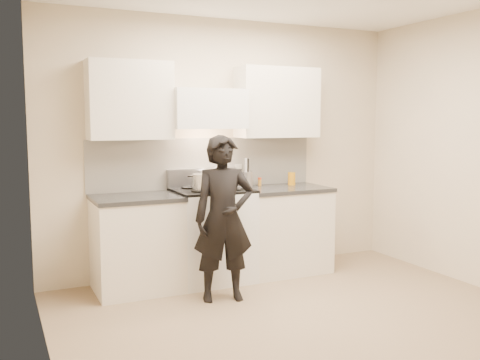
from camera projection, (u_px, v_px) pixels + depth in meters
name	position (u px, v px, depth m)	size (l,w,h in m)	color
ground_plane	(312.00, 322.00, 4.34)	(4.00, 4.00, 0.00)	#7F674C
room_shell	(285.00, 125.00, 4.48)	(4.04, 3.54, 2.70)	beige
stove	(212.00, 235.00, 5.45)	(0.76, 0.65, 0.96)	silver
counter_right	(283.00, 229.00, 5.80)	(0.92, 0.67, 0.92)	beige
counter_left	(137.00, 243.00, 5.13)	(0.82, 0.67, 0.92)	beige
wok	(217.00, 175.00, 5.56)	(0.39, 0.46, 0.31)	#B5B5B7
stock_pot	(203.00, 182.00, 5.25)	(0.32, 0.25, 0.15)	#B5B5B7
utensil_crock	(247.00, 178.00, 5.75)	(0.12, 0.12, 0.31)	#A3A4AD
spice_jar	(260.00, 181.00, 5.88)	(0.04, 0.04, 0.09)	#C38224
oil_glass	(292.00, 179.00, 5.92)	(0.08, 0.08, 0.14)	#B5750E
person	(224.00, 219.00, 4.82)	(0.55, 0.36, 1.51)	black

